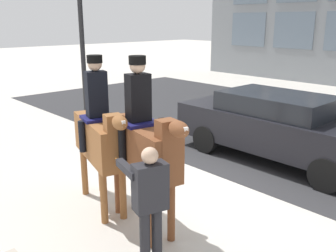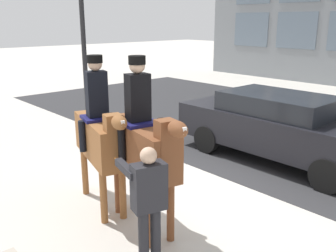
{
  "view_description": "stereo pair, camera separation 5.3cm",
  "coord_description": "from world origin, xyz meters",
  "px_view_note": "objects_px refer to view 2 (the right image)",
  "views": [
    {
      "loc": [
        4.44,
        -4.99,
        3.02
      ],
      "look_at": [
        0.26,
        -1.1,
        1.41
      ],
      "focal_mm": 40.0,
      "sensor_mm": 36.0,
      "label": 1
    },
    {
      "loc": [
        4.47,
        -4.95,
        3.02
      ],
      "look_at": [
        0.26,
        -1.1,
        1.41
      ],
      "focal_mm": 40.0,
      "sensor_mm": 36.0,
      "label": 2
    }
  ],
  "objects_px": {
    "street_car_near_lane": "(280,126)",
    "mounted_horse_companion": "(142,144)",
    "pedestrian_bystander": "(148,201)",
    "traffic_light": "(82,27)",
    "mounted_horse_lead": "(101,135)"
  },
  "relations": [
    {
      "from": "pedestrian_bystander",
      "to": "street_car_near_lane",
      "type": "bearing_deg",
      "value": -61.71
    },
    {
      "from": "mounted_horse_lead",
      "to": "traffic_light",
      "type": "bearing_deg",
      "value": 169.34
    },
    {
      "from": "mounted_horse_companion",
      "to": "pedestrian_bystander",
      "type": "height_order",
      "value": "mounted_horse_companion"
    },
    {
      "from": "mounted_horse_lead",
      "to": "street_car_near_lane",
      "type": "distance_m",
      "value": 4.17
    },
    {
      "from": "pedestrian_bystander",
      "to": "mounted_horse_lead",
      "type": "bearing_deg",
      "value": -0.28
    },
    {
      "from": "mounted_horse_companion",
      "to": "pedestrian_bystander",
      "type": "relative_size",
      "value": 1.57
    },
    {
      "from": "mounted_horse_companion",
      "to": "mounted_horse_lead",
      "type": "bearing_deg",
      "value": -163.16
    },
    {
      "from": "mounted_horse_companion",
      "to": "traffic_light",
      "type": "height_order",
      "value": "traffic_light"
    },
    {
      "from": "mounted_horse_companion",
      "to": "traffic_light",
      "type": "bearing_deg",
      "value": 172.2
    },
    {
      "from": "pedestrian_bystander",
      "to": "traffic_light",
      "type": "relative_size",
      "value": 0.38
    },
    {
      "from": "mounted_horse_lead",
      "to": "mounted_horse_companion",
      "type": "distance_m",
      "value": 0.97
    },
    {
      "from": "pedestrian_bystander",
      "to": "street_car_near_lane",
      "type": "relative_size",
      "value": 0.35
    },
    {
      "from": "mounted_horse_companion",
      "to": "pedestrian_bystander",
      "type": "distance_m",
      "value": 1.12
    },
    {
      "from": "mounted_horse_companion",
      "to": "street_car_near_lane",
      "type": "height_order",
      "value": "mounted_horse_companion"
    },
    {
      "from": "street_car_near_lane",
      "to": "mounted_horse_companion",
      "type": "bearing_deg",
      "value": -87.88
    }
  ]
}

